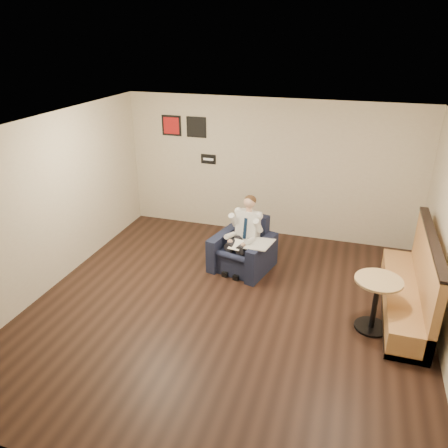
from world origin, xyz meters
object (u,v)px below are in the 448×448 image
(side_table, at_px, (244,253))
(coffee_mug, at_px, (253,239))
(armchair, at_px, (243,245))
(smartphone, at_px, (247,240))
(green_folder, at_px, (242,244))
(seated_man, at_px, (239,239))
(banquette, at_px, (408,275))
(cafe_table, at_px, (375,304))

(side_table, xyz_separation_m, coffee_mug, (0.14, 0.13, 0.24))
(armchair, xyz_separation_m, coffee_mug, (0.11, 0.33, -0.03))
(coffee_mug, xyz_separation_m, smartphone, (-0.12, 0.01, -0.04))
(side_table, xyz_separation_m, green_folder, (-0.02, -0.02, 0.20))
(coffee_mug, bearing_deg, seated_man, -107.51)
(banquette, height_order, cafe_table, banquette)
(armchair, bearing_deg, green_folder, 118.92)
(coffee_mug, bearing_deg, banquette, -18.80)
(side_table, distance_m, cafe_table, 2.64)
(side_table, relative_size, coffee_mug, 5.79)
(seated_man, bearing_deg, cafe_table, -10.52)
(side_table, height_order, cafe_table, cafe_table)
(coffee_mug, height_order, cafe_table, cafe_table)
(armchair, height_order, banquette, banquette)
(green_folder, height_order, smartphone, green_folder)
(smartphone, relative_size, banquette, 0.05)
(seated_man, bearing_deg, coffee_mug, 86.12)
(armchair, relative_size, smartphone, 7.77)
(banquette, bearing_deg, seated_man, 170.88)
(armchair, bearing_deg, cafe_table, -13.22)
(banquette, bearing_deg, green_folder, 165.21)
(side_table, bearing_deg, green_folder, -135.24)
(seated_man, bearing_deg, smartphone, 101.01)
(armchair, distance_m, side_table, 0.33)
(green_folder, distance_m, coffee_mug, 0.22)
(smartphone, distance_m, cafe_table, 2.70)
(seated_man, height_order, green_folder, seated_man)
(coffee_mug, distance_m, smartphone, 0.13)
(banquette, distance_m, cafe_table, 0.77)
(armchair, height_order, green_folder, armchair)
(green_folder, bearing_deg, side_table, 44.76)
(side_table, bearing_deg, seated_man, -90.87)
(seated_man, height_order, coffee_mug, seated_man)
(cafe_table, bearing_deg, smartphone, 146.80)
(seated_man, xyz_separation_m, smartphone, (0.02, 0.46, -0.23))
(coffee_mug, distance_m, banquette, 2.74)
(side_table, distance_m, banquette, 2.85)
(side_table, bearing_deg, smartphone, 83.71)
(smartphone, relative_size, cafe_table, 0.15)
(cafe_table, bearing_deg, coffee_mug, 145.59)
(green_folder, xyz_separation_m, smartphone, (0.04, 0.17, -0.00))
(armchair, xyz_separation_m, banquette, (2.70, -0.55, 0.17))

